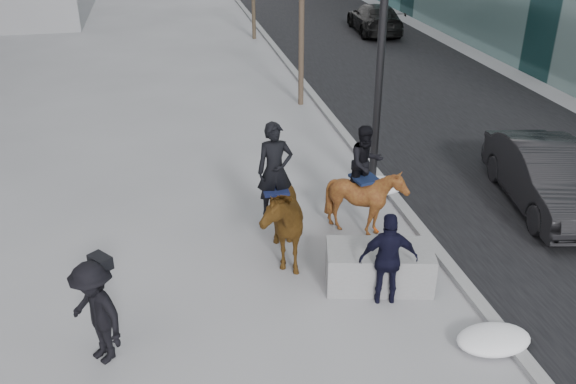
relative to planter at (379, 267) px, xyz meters
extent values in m
plane|color=gray|center=(-1.47, -0.03, -0.38)|extent=(120.00, 120.00, 0.00)
cube|color=black|center=(5.53, 9.97, -0.38)|extent=(8.00, 90.00, 0.01)
cube|color=gray|center=(1.53, 9.97, -0.32)|extent=(0.25, 90.00, 0.12)
cube|color=gray|center=(0.00, 0.00, 0.00)|extent=(2.09, 1.36, 0.77)
imported|color=black|center=(4.78, 2.20, 0.35)|extent=(2.30, 4.66, 1.47)
imported|color=black|center=(7.08, 20.83, 0.34)|extent=(2.45, 5.13, 1.44)
imported|color=#4F300F|center=(-1.66, 1.33, 0.52)|extent=(1.00, 2.16, 1.82)
imported|color=black|center=(-1.66, 1.48, 1.44)|extent=(0.70, 0.46, 1.90)
cube|color=#0F1639|center=(-1.66, 1.48, 1.05)|extent=(0.49, 0.57, 0.06)
imported|color=#461B0E|center=(0.34, 1.87, 0.39)|extent=(1.52, 1.64, 1.55)
imported|color=black|center=(0.34, 2.02, 1.17)|extent=(0.90, 0.77, 1.62)
cube|color=#101C3D|center=(0.34, 2.02, 0.83)|extent=(0.59, 0.65, 0.06)
imported|color=black|center=(-0.04, -0.51, 0.49)|extent=(1.09, 0.60, 1.75)
cylinder|color=#F1500E|center=(-0.09, 0.04, 0.77)|extent=(0.04, 0.18, 0.07)
imported|color=black|center=(-4.90, -1.02, 0.49)|extent=(1.22, 1.29, 1.75)
cube|color=black|center=(-4.75, -0.77, 1.24)|extent=(0.40, 0.42, 0.20)
cylinder|color=black|center=(1.13, 3.69, 4.12)|extent=(0.18, 0.18, 9.00)
ellipsoid|color=white|center=(1.23, 3.63, -0.21)|extent=(1.39, 0.89, 0.35)
ellipsoid|color=white|center=(1.23, -2.04, -0.23)|extent=(1.23, 0.78, 0.31)
camera|label=1|loc=(-3.56, -8.86, 6.27)|focal=38.00mm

